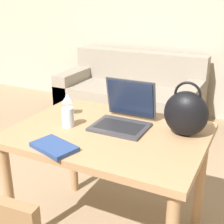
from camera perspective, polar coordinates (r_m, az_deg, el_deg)
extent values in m
cube|color=#BCB29E|center=(4.05, 18.57, 17.44)|extent=(10.00, 0.06, 2.70)
cube|color=#A87F56|center=(1.82, -0.59, -4.02)|extent=(1.11, 0.82, 0.04)
cylinder|color=#A87F56|center=(2.03, -18.24, -14.82)|extent=(0.06, 0.06, 0.73)
cylinder|color=#A87F56|center=(2.49, -7.14, -6.92)|extent=(0.06, 0.06, 0.73)
cylinder|color=#A87F56|center=(2.17, 15.82, -12.10)|extent=(0.06, 0.06, 0.73)
cube|color=gray|center=(3.99, 3.14, 1.65)|extent=(1.77, 0.83, 0.42)
cube|color=gray|center=(4.16, 4.98, 8.27)|extent=(1.77, 0.20, 0.40)
cube|color=gray|center=(4.32, -6.48, 4.04)|extent=(0.20, 0.83, 0.56)
cube|color=gray|center=(3.75, 14.26, 0.87)|extent=(0.20, 0.83, 0.56)
cube|color=#38383D|center=(1.84, 1.43, -2.75)|extent=(0.32, 0.25, 0.02)
cube|color=black|center=(1.84, 1.35, -2.58)|extent=(0.27, 0.16, 0.00)
cube|color=#38383D|center=(1.93, 3.47, 2.49)|extent=(0.32, 0.06, 0.25)
cube|color=#19233D|center=(1.93, 3.38, 2.47)|extent=(0.30, 0.05, 0.22)
cylinder|color=silver|center=(1.87, -8.06, -0.93)|extent=(0.07, 0.07, 0.12)
cylinder|color=silver|center=(2.07, -7.97, -0.40)|extent=(0.06, 0.06, 0.01)
cylinder|color=silver|center=(2.06, -8.03, 0.72)|extent=(0.01, 0.01, 0.08)
cone|color=silver|center=(2.03, -8.13, 2.54)|extent=(0.08, 0.08, 0.06)
ellipsoid|color=black|center=(1.76, 13.37, -0.30)|extent=(0.24, 0.16, 0.26)
torus|color=black|center=(1.73, 13.66, 3.07)|extent=(0.15, 0.01, 0.15)
cube|color=navy|center=(1.63, -10.53, -6.28)|extent=(0.27, 0.21, 0.02)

